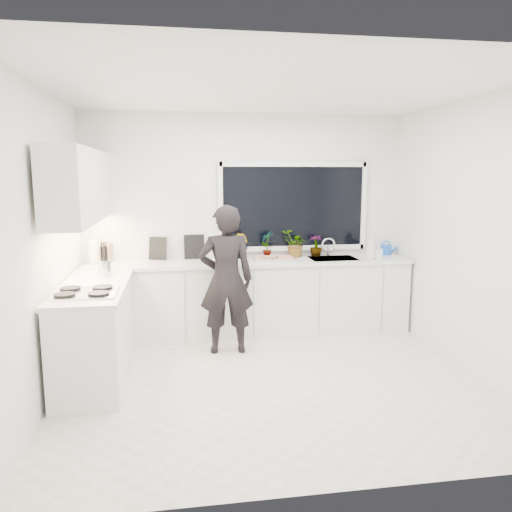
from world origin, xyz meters
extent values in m
cube|color=beige|center=(0.00, 0.00, -0.01)|extent=(4.00, 3.50, 0.02)
cube|color=white|center=(0.00, 1.76, 1.35)|extent=(4.00, 0.02, 2.70)
cube|color=white|center=(-2.01, 0.00, 1.35)|extent=(0.02, 3.50, 2.70)
cube|color=white|center=(2.01, 0.00, 1.35)|extent=(0.02, 3.50, 2.70)
cube|color=white|center=(0.00, 0.00, 2.71)|extent=(4.00, 3.50, 0.02)
cube|color=black|center=(0.60, 1.73, 1.55)|extent=(1.80, 0.02, 1.00)
cube|color=white|center=(0.00, 1.45, 0.44)|extent=(3.92, 0.58, 0.88)
cube|color=white|center=(-1.67, 0.35, 0.44)|extent=(0.58, 1.60, 0.88)
cube|color=silver|center=(0.00, 1.44, 0.90)|extent=(3.94, 0.62, 0.04)
cube|color=silver|center=(-1.67, 0.35, 0.90)|extent=(0.62, 1.60, 0.04)
cube|color=white|center=(-1.79, 0.70, 1.85)|extent=(0.34, 2.10, 0.70)
cube|color=silver|center=(1.05, 1.45, 0.87)|extent=(0.58, 0.42, 0.14)
cylinder|color=silver|center=(1.05, 1.65, 1.03)|extent=(0.03, 0.03, 0.22)
cube|color=black|center=(-1.69, 0.00, 0.94)|extent=(0.56, 0.48, 0.03)
imported|color=black|center=(-0.35, 0.85, 0.82)|extent=(0.61, 0.41, 1.64)
cube|color=silver|center=(0.29, 1.42, 0.94)|extent=(0.53, 0.41, 0.03)
cube|color=red|center=(0.29, 1.42, 0.95)|extent=(0.48, 0.36, 0.01)
cylinder|color=blue|center=(1.82, 1.61, 0.98)|extent=(0.16, 0.16, 0.13)
cylinder|color=white|center=(-1.85, 1.55, 1.05)|extent=(0.11, 0.11, 0.26)
cube|color=#986B46|center=(-1.71, 1.59, 1.03)|extent=(0.16, 0.14, 0.22)
cylinder|color=#B9BABE|center=(-1.62, 0.80, 1.00)|extent=(0.16, 0.16, 0.16)
cube|color=black|center=(-1.11, 1.69, 1.06)|extent=(0.22, 0.09, 0.28)
cube|color=black|center=(-0.66, 1.69, 1.07)|extent=(0.25, 0.04, 0.30)
imported|color=#26662D|center=(-0.07, 1.61, 1.08)|extent=(0.20, 0.22, 0.33)
imported|color=#26662D|center=(0.25, 1.61, 1.09)|extent=(0.21, 0.19, 0.34)
imported|color=#26662D|center=(0.60, 1.61, 1.09)|extent=(0.39, 0.37, 0.34)
imported|color=#26662D|center=(0.87, 1.61, 1.06)|extent=(0.17, 0.17, 0.27)
imported|color=#D8BF66|center=(1.49, 1.30, 1.07)|extent=(0.14, 0.14, 0.30)
imported|color=#D8BF66|center=(1.58, 1.30, 1.01)|extent=(0.10, 0.10, 0.19)
camera|label=1|loc=(-0.86, -4.47, 1.97)|focal=35.00mm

